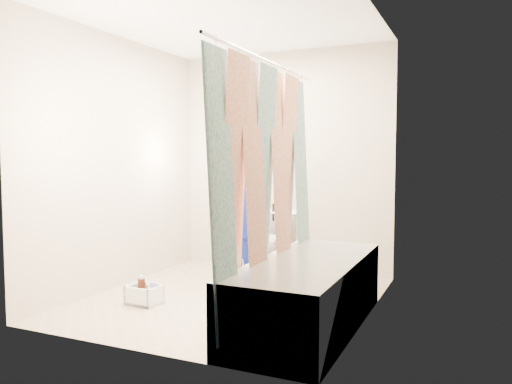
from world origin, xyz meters
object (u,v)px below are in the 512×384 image
at_px(bathtub, 308,291).
at_px(plumber, 238,195).
at_px(cleaning_caddy, 145,296).
at_px(toilet, 272,242).

bearing_deg(bathtub, plumber, 139.31).
distance_m(plumber, cleaning_caddy, 1.26).
height_order(bathtub, plumber, plumber).
relative_size(toilet, cleaning_caddy, 2.33).
relative_size(plumber, cleaning_caddy, 6.19).
distance_m(toilet, plumber, 0.86).
xyz_separation_m(bathtub, plumber, (-0.97, 0.84, 0.62)).
bearing_deg(bathtub, toilet, 120.96).
distance_m(bathtub, plumber, 1.42).
bearing_deg(cleaning_caddy, bathtub, 5.74).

